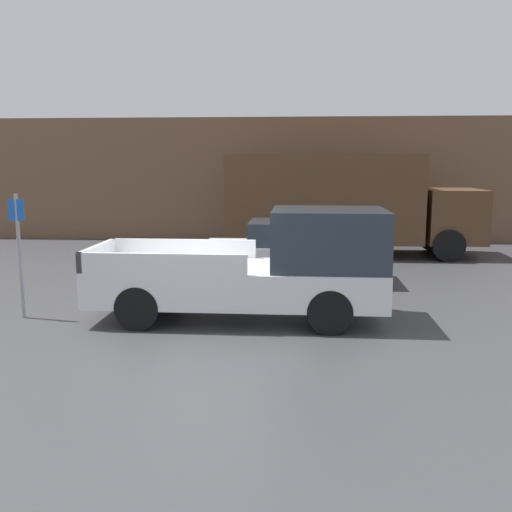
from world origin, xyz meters
name	(u,v)px	position (x,y,z in m)	size (l,w,h in m)	color
ground_plane	(202,323)	(0.00, 0.00, 0.00)	(60.00, 60.00, 0.00)	#3D3D3F
building_wall	(252,180)	(0.00, 11.39, 2.31)	(28.00, 0.15, 4.62)	brown
pickup_truck	(266,268)	(1.17, 0.34, 0.99)	(5.50, 1.97, 2.11)	silver
car	(295,251)	(1.70, 3.89, 0.77)	(4.51, 1.90, 1.52)	silver
delivery_truck	(341,201)	(3.13, 8.20, 1.73)	(7.98, 2.40, 3.21)	#4C331E
parking_sign	(19,249)	(-3.50, 0.08, 1.35)	(0.30, 0.07, 2.39)	gray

